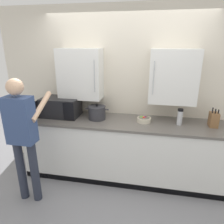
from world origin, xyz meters
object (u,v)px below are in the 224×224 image
fruit_bowl (144,119)px  stock_pot (97,113)px  person_figure (22,132)px  thermos_flask (180,117)px  knife_block (214,120)px  microwave_oven (59,107)px

fruit_bowl → stock_pot: 0.72m
person_figure → thermos_flask: bearing=21.1°
fruit_bowl → knife_block: 0.96m
fruit_bowl → stock_pot: (-0.72, -0.00, 0.06)m
knife_block → thermos_flask: knife_block is taller
microwave_oven → stock_pot: size_ratio=2.18×
stock_pot → thermos_flask: bearing=-0.3°
microwave_oven → fruit_bowl: microwave_oven is taller
knife_block → stock_pot: knife_block is taller
stock_pot → person_figure: (-0.77, -0.77, -0.05)m
thermos_flask → knife_block: bearing=2.9°
stock_pot → person_figure: bearing=-134.9°
thermos_flask → stock_pot: (-1.22, 0.01, -0.02)m
microwave_oven → knife_block: 2.31m
microwave_oven → person_figure: (-0.13, -0.79, -0.09)m
fruit_bowl → thermos_flask: 0.51m
fruit_bowl → knife_block: size_ratio=0.71×
fruit_bowl → person_figure: bearing=-152.5°
microwave_oven → thermos_flask: microwave_oven is taller
thermos_flask → person_figure: person_figure is taller
thermos_flask → person_figure: 2.13m
fruit_bowl → stock_pot: stock_pot is taller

